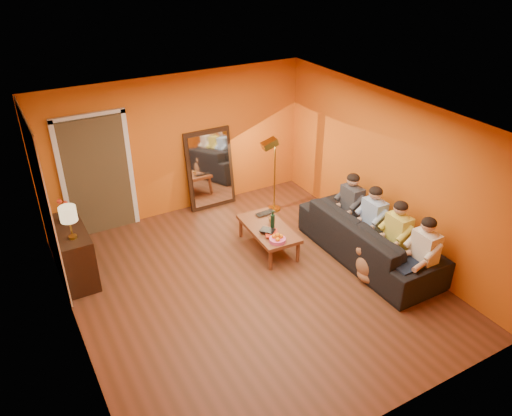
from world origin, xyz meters
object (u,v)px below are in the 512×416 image
mirror_frame (210,169)px  wine_bottle (273,220)px  table_lamp (70,223)px  sofa (369,238)px  tumbler (271,220)px  person_far_right (351,207)px  person_mid_left (397,237)px  coffee_table (268,238)px  dog (368,263)px  person_mid_right (373,221)px  floor_lamp (275,176)px  laptop (267,215)px  person_far_left (424,254)px  sideboard (74,252)px  vase (64,215)px

mirror_frame → wine_bottle: 1.96m
table_lamp → sofa: (4.24, -1.54, -0.73)m
tumbler → person_far_right: bearing=-21.3°
person_mid_left → table_lamp: bearing=155.5°
table_lamp → coffee_table: (2.96, -0.51, -0.90)m
dog → person_far_right: 1.25m
sofa → person_mid_right: person_mid_right is taller
floor_lamp → laptop: (-0.60, -0.75, -0.29)m
dog → person_mid_right: person_mid_right is taller
person_far_right → mirror_frame: bearing=124.8°
person_mid_left → person_mid_right: (0.00, 0.55, 0.00)m
dog → person_far_left: bearing=-28.9°
person_far_left → laptop: (-1.23, 2.38, -0.18)m
sideboard → person_mid_left: 4.94m
sofa → laptop: 1.77m
mirror_frame → person_far_left: (1.58, -3.92, -0.15)m
coffee_table → laptop: (0.18, 0.35, 0.22)m
floor_lamp → vase: (-3.75, -0.04, 0.23)m
sideboard → vase: (0.00, 0.25, 0.52)m
person_far_left → vase: (-4.37, 3.09, 0.34)m
table_lamp → tumbler: table_lamp is taller
mirror_frame → laptop: bearing=-77.1°
sideboard → person_mid_right: (4.37, -1.74, 0.18)m
mirror_frame → dog: 3.55m
sideboard → person_mid_right: bearing=-21.7°
sofa → mirror_frame: bearing=26.4°
floor_lamp → dog: (0.10, -2.58, -0.42)m
wine_bottle → coffee_table: bearing=135.0°
table_lamp → dog: (3.84, -1.98, -0.80)m
laptop → vase: vase is taller
mirror_frame → person_far_right: size_ratio=1.25×
table_lamp → dog: size_ratio=0.84×
person_far_left → laptop: 2.69m
person_mid_left → tumbler: bearing=128.8°
person_far_left → laptop: size_ratio=3.50×
mirror_frame → person_mid_left: 3.72m
floor_lamp → wine_bottle: size_ratio=4.65×
person_mid_right → tumbler: person_mid_right is taller
wine_bottle → sideboard: bearing=164.1°
coffee_table → laptop: size_ratio=3.50×
table_lamp → person_far_right: (4.37, -0.89, -0.49)m
coffee_table → dog: 1.72m
floor_lamp → person_far_right: floor_lamp is taller
person_mid_right → wine_bottle: person_mid_right is taller
dog → person_mid_left: 0.61m
sofa → laptop: size_ratio=7.40×
person_mid_left → coffee_table: bearing=133.6°
sideboard → floor_lamp: (3.75, 0.29, 0.29)m
dog → wine_bottle: bearing=137.9°
sofa → person_far_left: 1.04m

